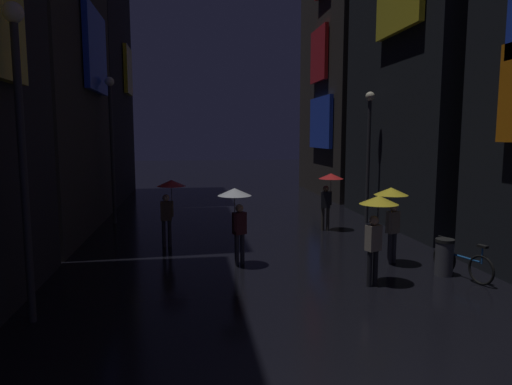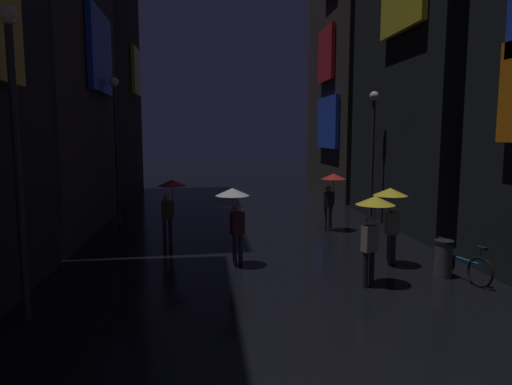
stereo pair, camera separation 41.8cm
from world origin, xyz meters
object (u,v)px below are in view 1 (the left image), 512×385
at_px(pedestrian_midstreet_centre_red, 329,186).
at_px(streetlamp_left_far, 111,133).
at_px(bicycle_parked_at_storefront, 463,263).
at_px(trash_bin, 444,257).
at_px(pedestrian_near_crossing_clear, 236,205).
at_px(pedestrian_foreground_right_red, 170,194).
at_px(streetlamp_right_far, 369,141).
at_px(pedestrian_foreground_left_yellow, 377,215).
at_px(pedestrian_far_right_yellow, 392,204).
at_px(streetlamp_left_near, 21,129).

height_order(pedestrian_midstreet_centre_red, streetlamp_left_far, streetlamp_left_far).
distance_m(pedestrian_midstreet_centre_red, bicycle_parked_at_storefront, 6.33).
xyz_separation_m(streetlamp_left_far, trash_bin, (9.30, -8.23, -3.10)).
xyz_separation_m(pedestrian_midstreet_centre_red, bicycle_parked_at_storefront, (1.54, -6.00, -1.28)).
distance_m(pedestrian_near_crossing_clear, trash_bin, 5.47).
bearing_deg(trash_bin, bicycle_parked_at_storefront, -45.96).
bearing_deg(streetlamp_left_far, pedestrian_foreground_right_red, -60.47).
distance_m(bicycle_parked_at_storefront, streetlamp_right_far, 7.73).
distance_m(pedestrian_near_crossing_clear, streetlamp_left_far, 8.09).
height_order(pedestrian_foreground_left_yellow, streetlamp_left_far, streetlamp_left_far).
height_order(pedestrian_foreground_right_red, trash_bin, pedestrian_foreground_right_red).
relative_size(pedestrian_midstreet_centre_red, pedestrian_foreground_left_yellow, 1.00).
relative_size(pedestrian_far_right_yellow, pedestrian_near_crossing_clear, 1.00).
distance_m(bicycle_parked_at_storefront, streetlamp_left_near, 10.21).
distance_m(pedestrian_foreground_right_red, streetlamp_left_far, 5.17).
xyz_separation_m(pedestrian_foreground_left_yellow, streetlamp_left_near, (-7.29, -1.11, 1.95)).
distance_m(streetlamp_left_far, trash_bin, 12.80).
height_order(pedestrian_far_right_yellow, pedestrian_foreground_left_yellow, same).
height_order(pedestrian_near_crossing_clear, streetlamp_left_near, streetlamp_left_near).
xyz_separation_m(pedestrian_far_right_yellow, bicycle_parked_at_storefront, (1.23, -1.44, -1.28)).
relative_size(pedestrian_near_crossing_clear, streetlamp_left_near, 0.36).
height_order(pedestrian_near_crossing_clear, streetlamp_left_far, streetlamp_left_far).
height_order(streetlamp_right_far, streetlamp_left_near, streetlamp_left_near).
distance_m(pedestrian_foreground_right_red, bicycle_parked_at_storefront, 8.55).
distance_m(pedestrian_far_right_yellow, pedestrian_midstreet_centre_red, 4.57).
bearing_deg(streetlamp_right_far, trash_bin, -95.84).
distance_m(streetlamp_right_far, trash_bin, 7.43).
bearing_deg(pedestrian_foreground_right_red, pedestrian_foreground_left_yellow, -42.45).
relative_size(streetlamp_left_far, streetlamp_left_near, 0.99).
bearing_deg(streetlamp_right_far, bicycle_parked_at_storefront, -93.16).
distance_m(pedestrian_foreground_left_yellow, streetlamp_right_far, 7.95).
xyz_separation_m(streetlamp_right_far, streetlamp_left_near, (-10.00, -8.40, 0.35)).
distance_m(pedestrian_far_right_yellow, streetlamp_right_far, 6.16).
bearing_deg(streetlamp_left_far, pedestrian_foreground_left_yellow, -49.99).
relative_size(streetlamp_left_far, trash_bin, 6.18).
bearing_deg(pedestrian_foreground_left_yellow, streetlamp_right_far, 69.62).
xyz_separation_m(pedestrian_foreground_left_yellow, bicycle_parked_at_storefront, (2.32, 0.14, -1.28)).
distance_m(pedestrian_far_right_yellow, pedestrian_foreground_left_yellow, 1.92).
distance_m(pedestrian_far_right_yellow, trash_bin, 1.89).
xyz_separation_m(pedestrian_foreground_left_yellow, pedestrian_foreground_right_red, (-4.92, 4.50, 0.00)).
bearing_deg(streetlamp_left_near, pedestrian_foreground_right_red, 67.09).
distance_m(pedestrian_foreground_left_yellow, streetlamp_left_far, 11.50).
bearing_deg(pedestrian_foreground_left_yellow, bicycle_parked_at_storefront, 3.35).
distance_m(streetlamp_left_near, trash_bin, 9.94).
bearing_deg(pedestrian_midstreet_centre_red, pedestrian_near_crossing_clear, -133.27).
xyz_separation_m(pedestrian_near_crossing_clear, streetlamp_right_far, (5.79, 5.25, 1.60)).
height_order(pedestrian_near_crossing_clear, streetlamp_right_far, streetlamp_right_far).
distance_m(pedestrian_near_crossing_clear, pedestrian_foreground_left_yellow, 3.70).
bearing_deg(pedestrian_midstreet_centre_red, bicycle_parked_at_storefront, -75.60).
bearing_deg(pedestrian_midstreet_centre_red, streetlamp_left_near, -138.06).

